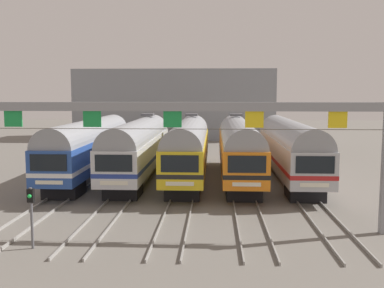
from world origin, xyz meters
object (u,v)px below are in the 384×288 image
object	(u,v)px
commuter_train_silver	(139,146)
yard_signal_mast	(31,206)
commuter_train_blue	(89,146)
commuter_train_yellow	(188,146)
commuter_train_orange	(239,146)
catenary_gantry	(173,127)
commuter_train_stainless	(290,147)

from	to	relation	value
commuter_train_silver	yard_signal_mast	world-z (taller)	commuter_train_silver
commuter_train_blue	commuter_train_yellow	size ratio (longest dim) A/B	1.00
commuter_train_orange	commuter_train_silver	bearing A→B (deg)	180.00
commuter_train_orange	yard_signal_mast	xyz separation A→B (m)	(-10.03, -16.50, -0.75)
catenary_gantry	commuter_train_stainless	bearing A→B (deg)	59.26
commuter_train_silver	catenary_gantry	distance (m)	14.31
commuter_train_yellow	commuter_train_silver	bearing A→B (deg)	180.00
commuter_train_blue	catenary_gantry	xyz separation A→B (m)	(8.02, -13.49, 2.55)
commuter_train_blue	commuter_train_yellow	world-z (taller)	commuter_train_yellow
commuter_train_blue	catenary_gantry	world-z (taller)	catenary_gantry
commuter_train_silver	commuter_train_orange	bearing A→B (deg)	0.00
commuter_train_blue	commuter_train_silver	xyz separation A→B (m)	(4.01, 0.00, 0.00)
commuter_train_blue	commuter_train_orange	distance (m)	12.04
commuter_train_blue	commuter_train_stainless	bearing A→B (deg)	0.00
commuter_train_yellow	yard_signal_mast	xyz separation A→B (m)	(-6.02, -16.50, -0.75)
commuter_train_blue	catenary_gantry	bearing A→B (deg)	-59.26
commuter_train_silver	commuter_train_orange	world-z (taller)	same
commuter_train_yellow	commuter_train_orange	bearing A→B (deg)	0.00
commuter_train_blue	yard_signal_mast	world-z (taller)	commuter_train_blue
commuter_train_orange	yard_signal_mast	world-z (taller)	commuter_train_orange
commuter_train_silver	commuter_train_stainless	xyz separation A→B (m)	(12.04, -0.00, -0.00)
commuter_train_silver	commuter_train_yellow	world-z (taller)	same
commuter_train_orange	commuter_train_yellow	bearing A→B (deg)	180.00
commuter_train_yellow	yard_signal_mast	bearing A→B (deg)	-110.04
commuter_train_yellow	commuter_train_stainless	xyz separation A→B (m)	(8.02, -0.00, -0.00)
commuter_train_silver	commuter_train_yellow	bearing A→B (deg)	0.00
yard_signal_mast	catenary_gantry	bearing A→B (deg)	26.48
commuter_train_orange	catenary_gantry	distance (m)	14.31
commuter_train_silver	catenary_gantry	size ratio (longest dim) A/B	0.85
commuter_train_yellow	catenary_gantry	distance (m)	13.74
commuter_train_stainless	catenary_gantry	xyz separation A→B (m)	(-8.02, -13.49, 2.55)
commuter_train_silver	commuter_train_stainless	size ratio (longest dim) A/B	1.00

